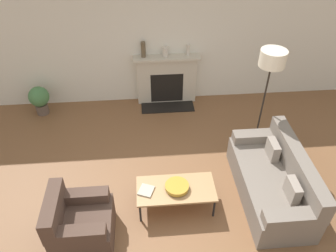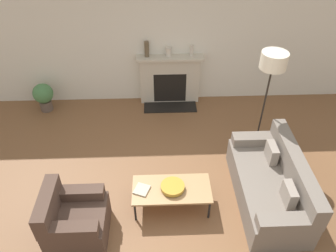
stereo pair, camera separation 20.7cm
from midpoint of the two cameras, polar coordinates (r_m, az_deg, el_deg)
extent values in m
plane|color=brown|center=(5.07, 1.38, -15.03)|extent=(18.00, 18.00, 0.00)
cube|color=silver|center=(6.68, -0.04, 15.49)|extent=(18.00, 0.06, 2.90)
cube|color=beige|center=(7.00, 1.16, 7.99)|extent=(1.24, 0.20, 1.02)
cube|color=black|center=(7.00, 1.18, 6.66)|extent=(0.68, 0.04, 0.66)
cube|color=black|center=(7.04, 1.23, 3.33)|extent=(1.12, 0.40, 0.02)
cube|color=beige|center=(6.71, 1.23, 11.77)|extent=(1.36, 0.28, 0.05)
cube|color=slate|center=(5.32, 17.82, -10.38)|extent=(0.86, 1.84, 0.44)
cube|color=slate|center=(5.15, 22.35, -6.90)|extent=(0.20, 1.84, 0.41)
cube|color=slate|center=(5.65, 16.15, -2.21)|extent=(0.79, 0.22, 0.16)
cube|color=slate|center=(4.64, 21.41, -15.36)|extent=(0.79, 0.22, 0.16)
cube|color=gray|center=(5.38, 18.65, -4.43)|extent=(0.12, 0.32, 0.28)
cube|color=gray|center=(4.86, 21.49, -11.05)|extent=(0.12, 0.32, 0.28)
cube|color=#4C382D|center=(4.82, -14.12, -16.31)|extent=(0.79, 0.77, 0.45)
cube|color=#4C382D|center=(4.57, -18.92, -13.09)|extent=(0.18, 0.77, 0.38)
cube|color=#4C382D|center=(4.40, -15.38, -17.12)|extent=(0.71, 0.18, 0.17)
cube|color=#4C382D|center=(4.75, -14.15, -11.23)|extent=(0.71, 0.18, 0.17)
cube|color=tan|center=(4.88, 1.88, -10.96)|extent=(1.15, 0.56, 0.03)
cylinder|color=black|center=(4.87, -4.49, -14.75)|extent=(0.03, 0.03, 0.36)
cylinder|color=black|center=(4.94, 8.43, -14.25)|extent=(0.03, 0.03, 0.36)
cylinder|color=black|center=(5.18, -4.37, -10.45)|extent=(0.03, 0.03, 0.36)
cylinder|color=black|center=(5.23, 7.61, -10.04)|extent=(0.03, 0.03, 0.36)
cylinder|color=#BC8E2D|center=(4.85, 2.05, -10.83)|extent=(0.12, 0.12, 0.02)
cylinder|color=#BC8E2D|center=(4.82, 2.06, -10.54)|extent=(0.35, 0.35, 0.06)
cube|color=#B2A893|center=(4.84, -3.35, -11.03)|extent=(0.27, 0.27, 0.02)
cylinder|color=black|center=(6.25, 15.72, -3.73)|extent=(0.36, 0.36, 0.03)
cylinder|color=black|center=(5.73, 17.16, 2.58)|extent=(0.03, 0.03, 1.68)
cylinder|color=silver|center=(5.26, 19.06, 10.74)|extent=(0.41, 0.41, 0.26)
cylinder|color=brown|center=(6.65, -2.82, 13.23)|extent=(0.09, 0.09, 0.32)
cylinder|color=beige|center=(6.69, 1.01, 12.80)|extent=(0.12, 0.12, 0.19)
cylinder|color=beige|center=(6.72, 5.02, 12.97)|extent=(0.07, 0.07, 0.23)
cylinder|color=brown|center=(7.34, -19.68, 3.42)|extent=(0.25, 0.25, 0.23)
sphere|color=#477A47|center=(7.18, -20.18, 5.35)|extent=(0.41, 0.41, 0.41)
camera|label=1|loc=(0.10, -88.98, 0.82)|focal=35.00mm
camera|label=2|loc=(0.10, 91.02, -0.82)|focal=35.00mm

